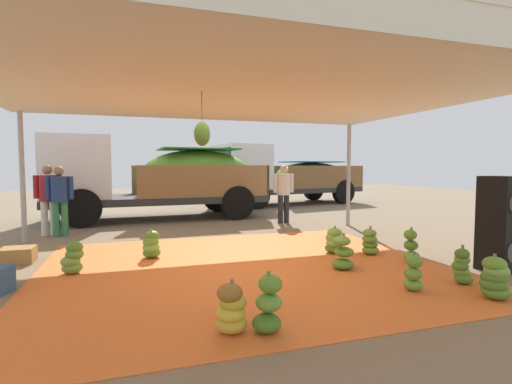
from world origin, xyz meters
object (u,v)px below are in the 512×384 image
object	(u,v)px
banana_bunch_2	(462,267)
cargo_truck_far	(283,176)
banana_bunch_3	(268,305)
banana_bunch_9	(370,242)
worker_1	(60,196)
worker_2	(284,189)
banana_bunch_8	(495,279)
banana_bunch_4	(73,259)
banana_bunch_10	(343,254)
worker_0	(48,194)
banana_bunch_7	(413,275)
banana_bunch_1	(334,241)
banana_bunch_0	(151,245)
crate_1	(18,255)
cargo_truck_main	(156,176)
speaker_stack	(499,223)
banana_bunch_5	(411,247)
banana_bunch_6	(231,309)

from	to	relation	value
banana_bunch_2	cargo_truck_far	size ratio (longest dim) A/B	0.08
banana_bunch_3	banana_bunch_9	distance (m)	3.69
worker_1	worker_2	bearing A→B (deg)	3.88
banana_bunch_8	worker_2	bearing A→B (deg)	90.84
banana_bunch_4	banana_bunch_10	size ratio (longest dim) A/B	0.91
banana_bunch_3	worker_0	size ratio (longest dim) A/B	0.36
banana_bunch_7	worker_2	world-z (taller)	worker_2
banana_bunch_1	banana_bunch_4	bearing A→B (deg)	-179.81
banana_bunch_8	banana_bunch_4	bearing A→B (deg)	151.33
banana_bunch_0	crate_1	bearing A→B (deg)	170.07
banana_bunch_4	banana_bunch_9	xyz separation A→B (m)	(4.83, -0.28, -0.00)
cargo_truck_main	speaker_stack	size ratio (longest dim) A/B	4.43
worker_0	banana_bunch_5	bearing A→B (deg)	-36.12
banana_bunch_4	banana_bunch_8	xyz separation A→B (m)	(4.89, -2.68, 0.02)
banana_bunch_2	crate_1	world-z (taller)	banana_bunch_2
banana_bunch_3	banana_bunch_4	xyz separation A→B (m)	(-2.05, 2.72, -0.04)
banana_bunch_2	speaker_stack	size ratio (longest dim) A/B	0.37
banana_bunch_8	speaker_stack	xyz separation A→B (m)	(1.20, 0.96, 0.47)
banana_bunch_2	banana_bunch_7	world-z (taller)	banana_bunch_2
banana_bunch_7	crate_1	distance (m)	6.02
banana_bunch_7	cargo_truck_far	size ratio (longest dim) A/B	0.08
banana_bunch_3	worker_1	bearing A→B (deg)	114.44
banana_bunch_2	worker_1	distance (m)	7.95
worker_1	banana_bunch_9	bearing A→B (deg)	-33.44
speaker_stack	banana_bunch_5	bearing A→B (deg)	137.71
banana_bunch_3	banana_bunch_10	distance (m)	2.54
banana_bunch_5	cargo_truck_far	xyz separation A→B (m)	(1.57, 9.57, 0.94)
banana_bunch_10	worker_1	distance (m)	6.37
crate_1	worker_2	bearing A→B (deg)	25.69
worker_0	speaker_stack	size ratio (longest dim) A/B	1.13
worker_0	worker_1	distance (m)	0.36
banana_bunch_0	banana_bunch_5	world-z (taller)	banana_bunch_5
banana_bunch_3	banana_bunch_9	world-z (taller)	banana_bunch_3
banana_bunch_0	banana_bunch_2	size ratio (longest dim) A/B	0.95
banana_bunch_3	crate_1	distance (m)	4.78
banana_bunch_1	worker_0	world-z (taller)	worker_0
banana_bunch_0	banana_bunch_10	xyz separation A→B (m)	(2.75, -1.59, 0.01)
banana_bunch_5	speaker_stack	bearing A→B (deg)	-42.29
cargo_truck_main	cargo_truck_far	distance (m)	6.01
banana_bunch_3	worker_1	distance (m)	6.73
banana_bunch_10	cargo_truck_main	xyz separation A→B (m)	(-2.39, 6.74, 1.04)
banana_bunch_2	banana_bunch_5	size ratio (longest dim) A/B	0.93
banana_bunch_9	cargo_truck_far	bearing A→B (deg)	77.82
banana_bunch_0	worker_0	distance (m)	3.73
banana_bunch_5	banana_bunch_7	distance (m)	1.62
banana_bunch_3	banana_bunch_6	xyz separation A→B (m)	(-0.34, 0.07, -0.03)
banana_bunch_4	banana_bunch_1	bearing A→B (deg)	0.19
banana_bunch_8	crate_1	distance (m)	6.90
banana_bunch_2	banana_bunch_6	size ratio (longest dim) A/B	1.01
banana_bunch_8	worker_1	bearing A→B (deg)	132.80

